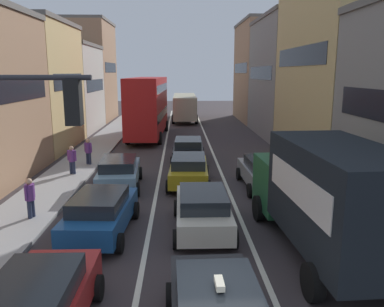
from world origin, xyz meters
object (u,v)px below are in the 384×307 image
pedestrian_near_kerb (30,197)px  pedestrian_far_sidewalk (88,151)px  bus_mid_queue_primary (148,105)px  pedestrian_mid_sidewalk (72,159)px  removalist_box_truck (325,193)px  coupe_centre_lane_fourth (188,149)px  wagon_left_lane_second (101,212)px  sedan_right_lane_behind_truck (264,172)px  hatchback_centre_lane_third (189,169)px  sedan_centre_lane_second (203,209)px  bus_far_queue_secondary (185,105)px  sedan_left_lane_third (119,172)px

pedestrian_near_kerb → pedestrian_far_sidewalk: same height
bus_mid_queue_primary → pedestrian_mid_sidewalk: 13.00m
removalist_box_truck → coupe_centre_lane_fourth: 13.35m
wagon_left_lane_second → coupe_centre_lane_fourth: bearing=-13.0°
sedan_right_lane_behind_truck → pedestrian_near_kerb: (-9.62, -3.95, 0.15)m
wagon_left_lane_second → pedestrian_near_kerb: 3.16m
hatchback_centre_lane_third → pedestrian_far_sidewalk: (-5.84, 4.04, 0.15)m
sedan_centre_lane_second → hatchback_centre_lane_third: bearing=3.5°
sedan_right_lane_behind_truck → pedestrian_near_kerb: bearing=111.1°
bus_mid_queue_primary → bus_far_queue_secondary: (3.27, 12.20, -1.07)m
hatchback_centre_lane_third → pedestrian_far_sidewalk: pedestrian_far_sidewalk is taller
removalist_box_truck → coupe_centre_lane_fourth: size_ratio=1.79×
removalist_box_truck → sedan_left_lane_third: size_ratio=1.77×
removalist_box_truck → wagon_left_lane_second: 7.35m
sedan_centre_lane_second → pedestrian_mid_sidewalk: (-6.55, 7.56, 0.15)m
removalist_box_truck → pedestrian_far_sidewalk: bearing=36.9°
sedan_centre_lane_second → coupe_centre_lane_fourth: size_ratio=0.99×
sedan_right_lane_behind_truck → pedestrian_far_sidewalk: size_ratio=2.61×
removalist_box_truck → coupe_centre_lane_fourth: bearing=13.8°
bus_mid_queue_primary → pedestrian_far_sidewalk: size_ratio=6.38×
sedan_right_lane_behind_truck → pedestrian_near_kerb: pedestrian_near_kerb is taller
pedestrian_near_kerb → pedestrian_far_sidewalk: 8.65m
sedan_centre_lane_second → coupe_centre_lane_fourth: same height
hatchback_centre_lane_third → coupe_centre_lane_fourth: (0.09, 5.04, 0.00)m
sedan_centre_lane_second → bus_mid_queue_primary: bus_mid_queue_primary is taller
pedestrian_near_kerb → pedestrian_far_sidewalk: bearing=-74.8°
sedan_right_lane_behind_truck → wagon_left_lane_second: bearing=126.8°
sedan_right_lane_behind_truck → pedestrian_far_sidewalk: pedestrian_far_sidewalk is taller
pedestrian_far_sidewalk → wagon_left_lane_second: bearing=-137.4°
hatchback_centre_lane_third → bus_mid_queue_primary: bus_mid_queue_primary is taller
removalist_box_truck → pedestrian_near_kerb: 10.42m
removalist_box_truck → bus_far_queue_secondary: bearing=3.5°
wagon_left_lane_second → sedan_right_lane_behind_truck: same height
sedan_centre_lane_second → hatchback_centre_lane_third: size_ratio=0.98×
sedan_centre_lane_second → pedestrian_far_sidewalk: pedestrian_far_sidewalk is taller
sedan_left_lane_third → pedestrian_mid_sidewalk: size_ratio=2.65×
wagon_left_lane_second → pedestrian_far_sidewalk: (-2.68, 9.97, 0.15)m
sedan_right_lane_behind_truck → pedestrian_near_kerb: 10.40m
removalist_box_truck → sedan_left_lane_third: (-7.23, 7.31, -1.18)m
hatchback_centre_lane_third → removalist_box_truck: bearing=-151.1°
sedan_centre_lane_second → wagon_left_lane_second: 3.52m
pedestrian_far_sidewalk → sedan_centre_lane_second: bearing=-120.1°
bus_far_queue_secondary → sedan_right_lane_behind_truck: bearing=-172.5°
pedestrian_far_sidewalk → sedan_right_lane_behind_truck: bearing=-88.9°
pedestrian_near_kerb → pedestrian_far_sidewalk: (0.18, 8.65, 0.00)m
pedestrian_mid_sidewalk → sedan_right_lane_behind_truck: bearing=93.7°
bus_mid_queue_primary → coupe_centre_lane_fourth: bearing=-158.8°
pedestrian_mid_sidewalk → pedestrian_far_sidewalk: size_ratio=1.00×
pedestrian_near_kerb → hatchback_centre_lane_third: bearing=-126.2°
hatchback_centre_lane_third → coupe_centre_lane_fourth: size_ratio=1.00×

